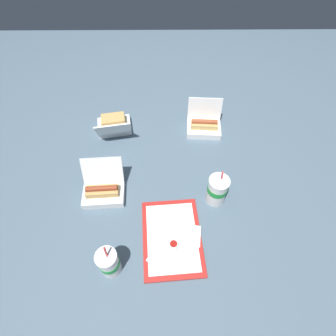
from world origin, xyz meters
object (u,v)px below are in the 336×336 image
Objects in this scene: food_tray at (172,237)px; soda_cup_left at (109,263)px; clamshell_sandwich_right at (114,125)px; ketchup_cup at (173,245)px; soda_cup_right at (217,190)px; clamshell_hotdog_left at (204,125)px; clamshell_hotdog_corner at (103,191)px; plastic_fork at (154,250)px.

soda_cup_left is at bearing 117.85° from food_tray.
clamshell_sandwich_right is 0.82m from soda_cup_left.
clamshell_sandwich_right is (0.73, 0.34, 0.02)m from ketchup_cup.
soda_cup_right is at bearing -54.57° from soda_cup_left.
ketchup_cup is at bearing -70.58° from soda_cup_left.
ketchup_cup is 0.33m from soda_cup_right.
clamshell_hotdog_left is at bearing -29.17° from soda_cup_left.
soda_cup_left is at bearing -167.30° from clamshell_hotdog_corner.
food_tray is 0.76m from clamshell_sandwich_right.
ketchup_cup is at bearing 139.05° from soda_cup_right.
plastic_fork is 0.52× the size of clamshell_hotdog_corner.
clamshell_hotdog_left is at bearing -15.18° from ketchup_cup.
food_tray is at bearing 132.77° from soda_cup_right.
plastic_fork is 0.53× the size of clamshell_hotdog_left.
plastic_fork is at bearing 102.47° from ketchup_cup.
clamshell_hotdog_left is at bearing 1.67° from soda_cup_right.
ketchup_cup is 0.43m from clamshell_hotdog_corner.
soda_cup_right reaches higher than ketchup_cup.
plastic_fork is 0.44× the size of clamshell_sandwich_right.
clamshell_sandwich_right is at bearing 5.64° from soda_cup_left.
clamshell_sandwich_right is 1.17× the size of soda_cup_left.
clamshell_hotdog_left is at bearing 8.99° from plastic_fork.
soda_cup_right reaches higher than plastic_fork.
clamshell_hotdog_corner reaches higher than plastic_fork.
ketchup_cup reaches higher than plastic_fork.
clamshell_hotdog_left is 0.94× the size of soda_cup_right.
clamshell_hotdog_corner reaches higher than food_tray.
soda_cup_left is (-0.07, 0.17, 0.06)m from plastic_fork.
clamshell_sandwich_right is 0.46m from clamshell_hotdog_corner.
clamshell_hotdog_corner is at bearing 51.54° from ketchup_cup.
food_tray is 9.70× the size of ketchup_cup.
clamshell_hotdog_left reaches higher than food_tray.
soda_cup_left reaches higher than plastic_fork.
soda_cup_right is (0.24, -0.21, 0.06)m from ketchup_cup.
plastic_fork reaches higher than food_tray.
ketchup_cup is 0.19× the size of clamshell_hotdog_corner.
clamshell_sandwich_right is at bearing 48.49° from soda_cup_right.
clamshell_hotdog_left is 0.97× the size of soda_cup_left.
clamshell_sandwich_right is at bearing 24.97° from ketchup_cup.
food_tray is 0.29m from soda_cup_left.
soda_cup_left is at bearing 125.43° from soda_cup_right.
clamshell_hotdog_left reaches higher than plastic_fork.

